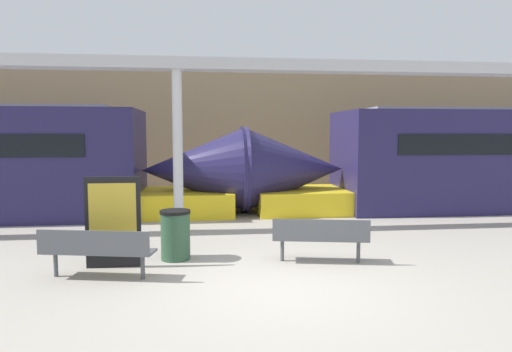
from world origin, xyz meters
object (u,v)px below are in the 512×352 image
at_px(bench_far, 96,249).
at_px(trash_bin, 175,235).
at_px(poster_board, 113,222).
at_px(support_column_near, 178,152).
at_px(bench_near, 321,236).

bearing_deg(bench_far, trash_bin, 53.40).
bearing_deg(poster_board, support_column_near, 71.59).
distance_m(trash_bin, support_column_near, 2.98).
bearing_deg(trash_bin, bench_near, -12.07).
xyz_separation_m(bench_far, poster_board, (0.15, 0.67, 0.31)).
bearing_deg(support_column_near, bench_near, -48.91).
bearing_deg(support_column_near, poster_board, -108.41).
height_order(poster_board, support_column_near, support_column_near).
height_order(bench_far, poster_board, poster_board).
height_order(trash_bin, support_column_near, support_column_near).
bearing_deg(trash_bin, poster_board, -158.91).
bearing_deg(poster_board, bench_near, -2.49).
bearing_deg(poster_board, trash_bin, 21.09).
xyz_separation_m(trash_bin, poster_board, (-1.07, -0.41, 0.35)).
bearing_deg(trash_bin, bench_far, -138.49).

